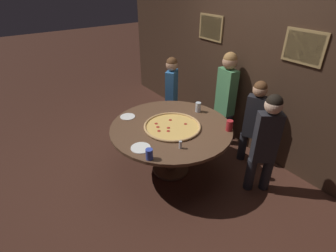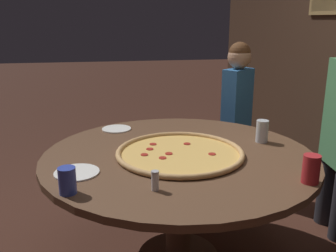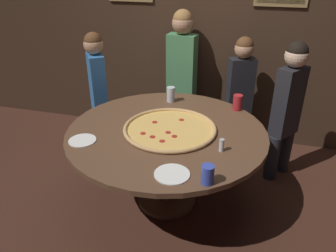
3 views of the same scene
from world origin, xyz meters
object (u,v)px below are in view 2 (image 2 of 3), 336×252
(giant_pizza, at_px, (180,153))
(condiment_shaker, at_px, (155,181))
(white_plate_near_front, at_px, (117,129))
(diner_side_right, at_px, (237,109))
(drink_cup_near_right, at_px, (67,181))
(drink_cup_centre_back, at_px, (311,169))
(dining_table, at_px, (179,172))
(white_plate_right_side, at_px, (77,172))
(drink_cup_by_shaker, at_px, (262,131))

(giant_pizza, relative_size, condiment_shaker, 7.87)
(giant_pizza, distance_m, white_plate_near_front, 0.70)
(condiment_shaker, xyz_separation_m, diner_side_right, (-1.44, 0.93, -0.03))
(drink_cup_near_right, relative_size, white_plate_near_front, 0.60)
(white_plate_near_front, distance_m, condiment_shaker, 1.06)
(drink_cup_centre_back, xyz_separation_m, diner_side_right, (-1.49, 0.16, -0.05))
(giant_pizza, distance_m, diner_side_right, 1.23)
(dining_table, relative_size, drink_cup_centre_back, 11.38)
(white_plate_right_side, bearing_deg, drink_cup_by_shaker, 105.31)
(drink_cup_by_shaker, distance_m, white_plate_near_front, 1.04)
(drink_cup_by_shaker, relative_size, diner_side_right, 0.11)
(condiment_shaker, bearing_deg, dining_table, 155.91)
(condiment_shaker, bearing_deg, white_plate_near_front, -172.58)
(drink_cup_centre_back, height_order, drink_cup_by_shaker, drink_cup_by_shaker)
(giant_pizza, xyz_separation_m, drink_cup_by_shaker, (-0.15, 0.58, 0.06))
(drink_cup_centre_back, bearing_deg, drink_cup_by_shaker, 177.70)
(drink_cup_by_shaker, bearing_deg, drink_cup_near_right, -65.09)
(giant_pizza, relative_size, drink_cup_near_right, 6.00)
(drink_cup_by_shaker, height_order, white_plate_near_front, drink_cup_by_shaker)
(giant_pizza, height_order, drink_cup_centre_back, drink_cup_centre_back)
(giant_pizza, relative_size, white_plate_right_side, 3.23)
(diner_side_right, bearing_deg, giant_pizza, -162.41)
(drink_cup_by_shaker, xyz_separation_m, white_plate_near_front, (-0.46, -0.93, -0.07))
(drink_cup_centre_back, xyz_separation_m, white_plate_right_side, (-0.32, -1.14, -0.07))
(dining_table, bearing_deg, white_plate_near_front, -148.83)
(drink_cup_centre_back, relative_size, diner_side_right, 0.11)
(white_plate_right_side, bearing_deg, condiment_shaker, 54.22)
(dining_table, relative_size, diner_side_right, 1.22)
(dining_table, distance_m, white_plate_right_side, 0.64)
(drink_cup_by_shaker, bearing_deg, dining_table, -78.46)
(dining_table, distance_m, drink_cup_by_shaker, 0.62)
(white_plate_near_front, bearing_deg, diner_side_right, 110.23)
(giant_pizza, distance_m, condiment_shaker, 0.49)
(dining_table, relative_size, giant_pizza, 2.14)
(giant_pizza, bearing_deg, white_plate_near_front, -150.15)
(dining_table, xyz_separation_m, white_plate_near_front, (-0.58, -0.35, 0.13))
(drink_cup_by_shaker, bearing_deg, white_plate_near_front, -116.26)
(dining_table, xyz_separation_m, white_plate_right_side, (0.20, -0.59, 0.13))
(dining_table, distance_m, drink_cup_near_right, 0.78)
(giant_pizza, xyz_separation_m, diner_side_right, (-1.00, 0.72, 0.00))
(condiment_shaker, bearing_deg, drink_cup_near_right, -95.30)
(giant_pizza, xyz_separation_m, drink_cup_near_right, (0.41, -0.61, 0.05))
(dining_table, distance_m, condiment_shaker, 0.55)
(white_plate_near_front, distance_m, white_plate_right_side, 0.81)
(condiment_shaker, bearing_deg, white_plate_right_side, -125.78)
(dining_table, height_order, drink_cup_by_shaker, drink_cup_by_shaker)
(drink_cup_centre_back, xyz_separation_m, condiment_shaker, (-0.05, -0.76, -0.02))
(giant_pizza, bearing_deg, white_plate_right_side, -73.52)
(drink_cup_centre_back, relative_size, condiment_shaker, 1.48)
(white_plate_right_side, xyz_separation_m, diner_side_right, (-1.17, 1.31, 0.01))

